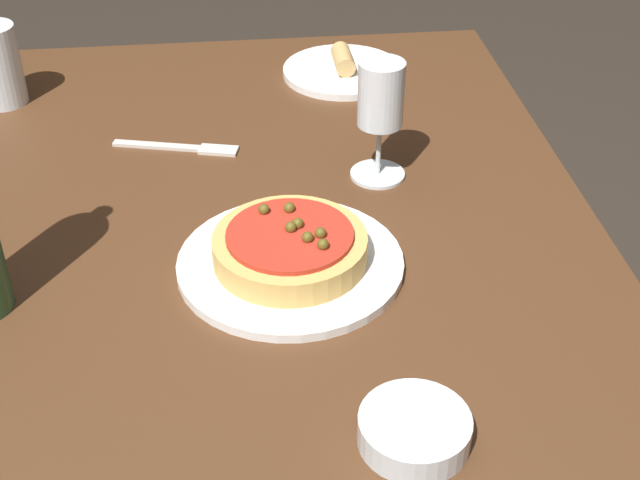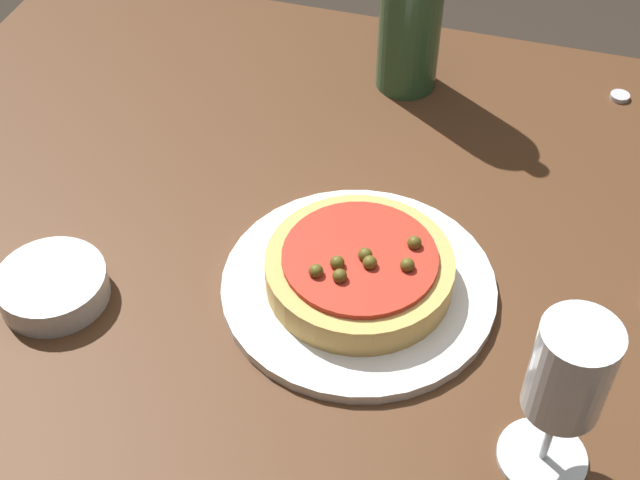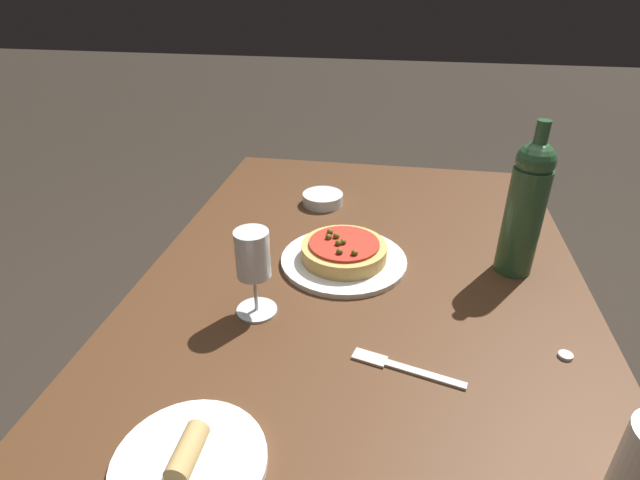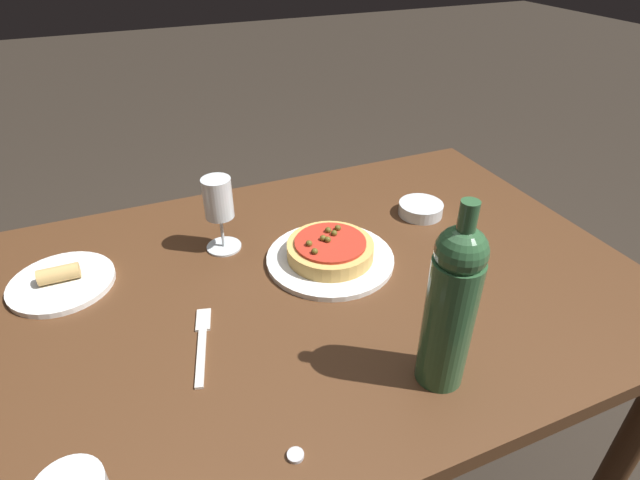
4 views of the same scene
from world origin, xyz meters
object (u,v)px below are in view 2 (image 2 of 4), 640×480
object	(u,v)px
side_bowl	(53,286)
bottle_cap	(620,96)
dinner_plate	(359,286)
pizza	(359,269)
wine_glass	(568,378)
dining_table	(408,325)

from	to	relation	value
side_bowl	bottle_cap	world-z (taller)	side_bowl
dinner_plate	bottle_cap	distance (m)	0.47
pizza	side_bowl	distance (m)	0.30
wine_glass	side_bowl	bearing A→B (deg)	174.66
wine_glass	pizza	bearing A→B (deg)	144.94
pizza	side_bowl	world-z (taller)	pizza
pizza	bottle_cap	world-z (taller)	pizza
wine_glass	bottle_cap	size ratio (longest dim) A/B	7.14
dining_table	side_bowl	size ratio (longest dim) A/B	12.01
dining_table	side_bowl	bearing A→B (deg)	-157.20
dinner_plate	side_bowl	distance (m)	0.30
dining_table	side_bowl	xyz separation A→B (m)	(-0.33, -0.14, 0.11)
dinner_plate	pizza	world-z (taller)	pizza
side_bowl	bottle_cap	distance (m)	0.72
side_bowl	pizza	bearing A→B (deg)	18.13
wine_glass	dinner_plate	bearing A→B (deg)	144.92
dining_table	wine_glass	size ratio (longest dim) A/B	7.62
dinner_plate	bottle_cap	size ratio (longest dim) A/B	11.43
dinner_plate	pizza	bearing A→B (deg)	-53.62
pizza	bottle_cap	size ratio (longest dim) A/B	7.73
pizza	side_bowl	bearing A→B (deg)	-161.87
pizza	side_bowl	xyz separation A→B (m)	(-0.29, -0.09, -0.02)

